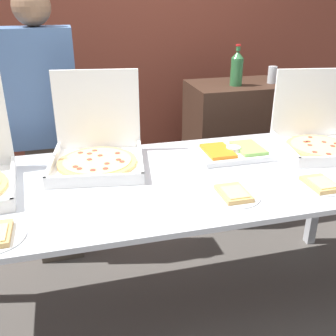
% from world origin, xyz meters
% --- Properties ---
extents(ground_plane, '(16.00, 16.00, 0.00)m').
position_xyz_m(ground_plane, '(0.00, 0.00, 0.00)').
color(ground_plane, '#514C47').
extents(brick_wall_behind, '(10.00, 0.06, 2.80)m').
position_xyz_m(brick_wall_behind, '(0.00, 1.70, 1.40)').
color(brick_wall_behind, brown).
rests_on(brick_wall_behind, ground_plane).
extents(buffet_table, '(2.49, 0.96, 0.87)m').
position_xyz_m(buffet_table, '(0.00, 0.00, 0.78)').
color(buffet_table, silver).
rests_on(buffet_table, ground_plane).
extents(pizza_box_near_left, '(0.53, 0.54, 0.46)m').
position_xyz_m(pizza_box_near_left, '(-0.31, 0.27, 0.95)').
color(pizza_box_near_left, white).
rests_on(pizza_box_near_left, buffet_table).
extents(pizza_box_far_right, '(0.50, 0.51, 0.43)m').
position_xyz_m(pizza_box_far_right, '(0.92, 0.16, 0.95)').
color(pizza_box_far_right, white).
rests_on(pizza_box_far_right, buffet_table).
extents(paper_plate_front_center, '(0.20, 0.20, 0.03)m').
position_xyz_m(paper_plate_front_center, '(0.66, -0.28, 0.88)').
color(paper_plate_front_center, white).
rests_on(paper_plate_front_center, buffet_table).
extents(paper_plate_front_right, '(0.24, 0.24, 0.03)m').
position_xyz_m(paper_plate_front_right, '(0.23, -0.26, 0.88)').
color(paper_plate_front_right, white).
rests_on(paper_plate_front_right, buffet_table).
extents(veggie_tray, '(0.40, 0.26, 0.05)m').
position_xyz_m(veggie_tray, '(0.42, 0.18, 0.89)').
color(veggie_tray, white).
rests_on(veggie_tray, buffet_table).
extents(sideboard_podium, '(0.71, 0.49, 1.08)m').
position_xyz_m(sideboard_podium, '(0.81, 1.02, 0.54)').
color(sideboard_podium, '#382319').
rests_on(sideboard_podium, ground_plane).
extents(soda_bottle, '(0.09, 0.09, 0.29)m').
position_xyz_m(soda_bottle, '(0.76, 0.96, 1.20)').
color(soda_bottle, '#2D6638').
rests_on(soda_bottle, sideboard_podium).
extents(soda_can_silver, '(0.07, 0.07, 0.12)m').
position_xyz_m(soda_can_silver, '(1.05, 0.97, 1.14)').
color(soda_can_silver, silver).
rests_on(soda_can_silver, sideboard_podium).
extents(person_guest_cap, '(0.40, 0.22, 1.73)m').
position_xyz_m(person_guest_cap, '(-0.57, 0.76, 0.91)').
color(person_guest_cap, '#473D33').
rests_on(person_guest_cap, ground_plane).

